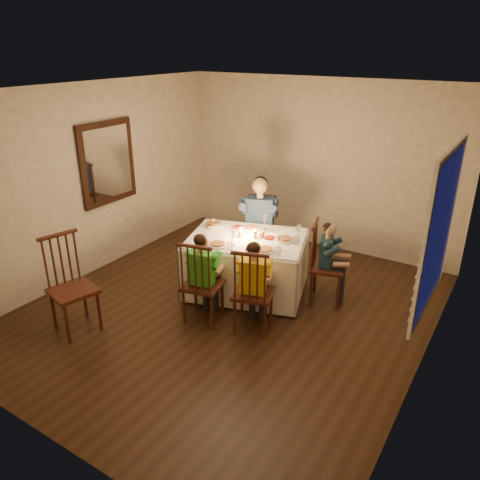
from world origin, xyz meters
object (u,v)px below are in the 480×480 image
Objects in this scene: chair_end at (325,299)px; child_teal at (325,299)px; dining_table at (247,253)px; serving_bowl at (214,225)px; chair_adult at (259,266)px; child_green at (204,319)px; chair_near_left at (204,319)px; chair_extra at (79,329)px; chair_near_right at (253,328)px; child_yellow at (253,328)px; adult at (259,266)px.

child_teal is at bearing -0.00° from chair_end.
dining_table is 7.99× the size of serving_bowl.
child_green is (0.17, -1.59, 0.00)m from chair_adult.
chair_end and child_teal have the same top height.
serving_bowl reaches higher than child_green.
chair_near_left is at bearing 123.46° from child_teal.
child_green is at bearing -112.13° from dining_table.
dining_table reaches higher than child_teal.
child_teal is at bearing -143.79° from child_green.
serving_bowl is at bearing 155.58° from dining_table.
serving_bowl reaches higher than child_teal.
chair_near_right is at bearing -42.55° from chair_extra.
child_teal is 1.75m from serving_bowl.
child_green is at bearing 123.46° from child_teal.
chair_near_left is at bearing 180.00° from child_green.
child_yellow is at bearing 141.48° from chair_end.
serving_bowl is at bearing 84.66° from child_teal.
serving_bowl is (-0.33, -0.66, 0.80)m from chair_adult.
chair_adult is 4.84× the size of serving_bowl.
chair_near_right is 1.15m from chair_end.
serving_bowl is at bearing -136.83° from chair_adult.
dining_table is 1.57× the size of child_yellow.
adult is at bearing -5.43° from chair_extra.
serving_bowl is at bearing -53.15° from child_yellow.
child_green is at bearing -3.79° from chair_near_right.
chair_near_left and chair_end have the same top height.
child_teal is (1.21, -0.38, 0.00)m from adult.
child_teal is (1.21, -0.38, 0.00)m from chair_adult.
chair_adult is at bearing 56.77° from chair_end.
chair_near_right is at bearing -179.25° from child_green.
child_yellow is (0.76, -1.44, 0.00)m from chair_adult.
child_yellow is 1.56m from serving_bowl.
child_teal is (0.00, 0.00, 0.00)m from chair_end.
adult is at bearing 63.79° from serving_bowl.
serving_bowl reaches higher than child_yellow.
adult is (-0.17, 1.59, 0.00)m from chair_near_left.
chair_near_right is 1.00× the size of chair_end.
child_yellow is at bearing -82.70° from chair_adult.
chair_adult is 1.63m from chair_near_right.
dining_table reaches higher than chair_near_right.
chair_extra reaches higher than child_yellow.
child_teal is (1.04, 1.21, 0.00)m from child_green.
chair_end is 3.03m from chair_extra.
child_yellow is (0.00, 0.00, 0.00)m from chair_near_right.
child_green is (-0.60, -0.15, 0.00)m from chair_near_right.
chair_adult is 1.00× the size of chair_near_right.
chair_near_left is at bearing 123.46° from chair_end.
serving_bowl reaches higher than dining_table.
chair_extra is 2.01m from child_yellow.
child_green is (1.09, 0.94, 0.00)m from chair_extra.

